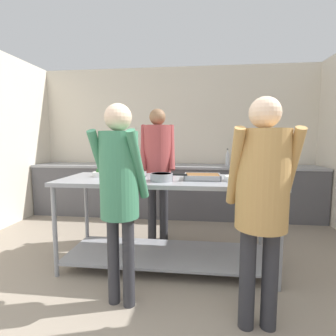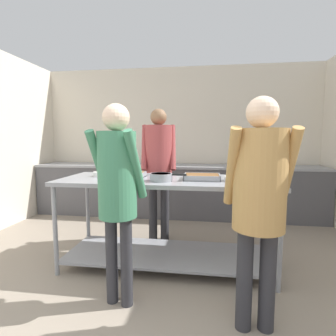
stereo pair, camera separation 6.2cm
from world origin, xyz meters
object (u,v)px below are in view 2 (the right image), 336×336
at_px(broccoli_bowl, 102,173).
at_px(guest_serving_right, 117,182).
at_px(guest_serving_left, 259,190).
at_px(water_bottle, 230,158).
at_px(plate_stack, 237,179).
at_px(cook_behind_counter, 159,160).
at_px(serving_tray_roast, 202,177).
at_px(serving_tray_vegetables, 127,175).
at_px(sauce_pan, 161,177).

bearing_deg(broccoli_bowl, guest_serving_right, -60.07).
height_order(guest_serving_left, guest_serving_right, guest_serving_left).
bearing_deg(guest_serving_right, water_bottle, 67.33).
height_order(plate_stack, guest_serving_left, guest_serving_left).
relative_size(cook_behind_counter, water_bottle, 5.99).
xyz_separation_m(broccoli_bowl, plate_stack, (1.45, -0.15, -0.01)).
bearing_deg(water_bottle, serving_tray_roast, -103.05).
distance_m(guest_serving_left, cook_behind_counter, 1.82).
height_order(serving_tray_vegetables, sauce_pan, sauce_pan).
distance_m(plate_stack, water_bottle, 2.00).
relative_size(serving_tray_roast, guest_serving_left, 0.22).
distance_m(plate_stack, cook_behind_counter, 1.19).
bearing_deg(serving_tray_roast, water_bottle, 76.95).
distance_m(serving_tray_roast, cook_behind_counter, 0.91).
bearing_deg(guest_serving_left, serving_tray_roast, 115.03).
bearing_deg(water_bottle, serving_tray_vegetables, -123.19).
height_order(plate_stack, cook_behind_counter, cook_behind_counter).
bearing_deg(serving_tray_vegetables, guest_serving_left, -36.28).
bearing_deg(serving_tray_roast, cook_behind_counter, 129.09).
relative_size(guest_serving_left, water_bottle, 5.62).
bearing_deg(guest_serving_right, serving_tray_vegetables, 101.47).
xyz_separation_m(serving_tray_vegetables, plate_stack, (1.14, -0.09, -0.00)).
xyz_separation_m(cook_behind_counter, water_bottle, (1.02, 1.24, -0.05)).
bearing_deg(cook_behind_counter, water_bottle, 50.51).
height_order(plate_stack, guest_serving_right, guest_serving_right).
distance_m(broccoli_bowl, serving_tray_roast, 1.11).
xyz_separation_m(guest_serving_left, guest_serving_right, (-1.04, 0.15, 0.01)).
relative_size(broccoli_bowl, cook_behind_counter, 0.10).
bearing_deg(sauce_pan, guest_serving_right, -115.00).
distance_m(broccoli_bowl, cook_behind_counter, 0.81).
height_order(serving_tray_vegetables, guest_serving_left, guest_serving_left).
height_order(sauce_pan, serving_tray_roast, sauce_pan).
height_order(guest_serving_left, water_bottle, guest_serving_left).
xyz_separation_m(broccoli_bowl, serving_tray_vegetables, (0.31, -0.07, -0.01)).
distance_m(sauce_pan, cook_behind_counter, 0.87).
bearing_deg(cook_behind_counter, serving_tray_roast, -50.91).
xyz_separation_m(guest_serving_right, cook_behind_counter, (0.08, 1.40, 0.06)).
xyz_separation_m(sauce_pan, serving_tray_roast, (0.39, 0.15, -0.02)).
height_order(broccoli_bowl, sauce_pan, broccoli_bowl).
bearing_deg(cook_behind_counter, plate_stack, -39.62).
distance_m(sauce_pan, guest_serving_left, 1.05).
distance_m(guest_serving_right, water_bottle, 2.85).
distance_m(serving_tray_vegetables, guest_serving_left, 1.48).
relative_size(broccoli_bowl, guest_serving_left, 0.11).
bearing_deg(sauce_pan, guest_serving_left, -41.46).
relative_size(sauce_pan, cook_behind_counter, 0.21).
distance_m(serving_tray_roast, water_bottle, 1.99).
height_order(serving_tray_roast, cook_behind_counter, cook_behind_counter).
bearing_deg(plate_stack, serving_tray_roast, 171.06).
xyz_separation_m(guest_serving_left, water_bottle, (0.06, 2.78, 0.03)).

